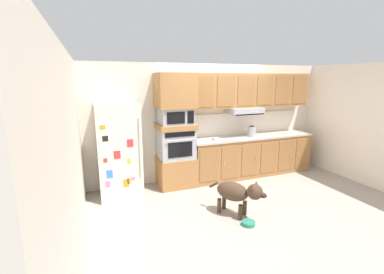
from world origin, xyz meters
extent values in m
plane|color=#9E9389|center=(0.00, 0.00, 0.00)|extent=(9.60, 9.60, 0.00)
cube|color=silver|center=(0.00, 1.11, 1.25)|extent=(6.20, 0.12, 2.50)
cube|color=silver|center=(-2.80, 0.00, 1.25)|extent=(0.12, 7.10, 2.50)
cube|color=white|center=(2.80, 0.00, 1.25)|extent=(0.12, 7.10, 2.50)
cube|color=silver|center=(-2.09, 0.68, 0.88)|extent=(0.76, 0.70, 1.76)
cylinder|color=silver|center=(-1.76, 0.31, 0.98)|extent=(0.02, 0.02, 1.10)
cube|color=pink|center=(-2.35, 0.33, 0.38)|extent=(0.08, 0.01, 0.11)
cube|color=#337FDB|center=(-2.30, 0.33, 0.56)|extent=(0.11, 0.01, 0.14)
cube|color=orange|center=(-2.03, 0.33, 0.36)|extent=(0.09, 0.01, 0.14)
cube|color=black|center=(-2.34, 0.33, 1.20)|extent=(0.09, 0.01, 0.09)
cube|color=red|center=(-2.36, 0.33, 0.82)|extent=(0.07, 0.01, 0.08)
cube|color=red|center=(-2.16, 0.33, 0.89)|extent=(0.11, 0.01, 0.14)
cube|color=gold|center=(-1.97, 0.33, 0.76)|extent=(0.05, 0.01, 0.10)
cube|color=orange|center=(-2.37, 0.33, 1.39)|extent=(0.09, 0.01, 0.06)
cube|color=red|center=(-1.93, 0.33, 1.08)|extent=(0.11, 0.01, 0.14)
cube|color=orange|center=(-1.98, 0.33, 0.39)|extent=(0.06, 0.01, 0.10)
cube|color=pink|center=(-1.90, 0.33, 0.43)|extent=(0.06, 0.01, 0.06)
cube|color=#A8703D|center=(-0.96, 0.75, 0.30)|extent=(0.74, 0.62, 0.60)
cube|color=#A8AAAF|center=(-0.96, 0.75, 0.90)|extent=(0.70, 0.58, 0.60)
cube|color=black|center=(-0.96, 0.45, 0.84)|extent=(0.49, 0.01, 0.30)
cube|color=black|center=(-0.96, 0.45, 1.14)|extent=(0.60, 0.01, 0.09)
cylinder|color=#A8AAAF|center=(-0.96, 0.43, 1.03)|extent=(0.56, 0.02, 0.02)
cube|color=#A8703D|center=(-0.96, 0.75, 1.25)|extent=(0.74, 0.62, 0.10)
cube|color=#A8AAAF|center=(-0.96, 0.75, 1.46)|extent=(0.64, 0.53, 0.32)
cube|color=black|center=(-1.03, 0.48, 1.46)|extent=(0.35, 0.01, 0.22)
cube|color=black|center=(-0.73, 0.48, 1.46)|extent=(0.13, 0.01, 0.24)
cube|color=#A8703D|center=(-0.96, 0.75, 1.96)|extent=(0.74, 0.62, 0.68)
cube|color=#A8703D|center=(0.87, 0.75, 0.44)|extent=(2.92, 0.60, 0.88)
cube|color=#9A6738|center=(-0.35, 0.44, 0.46)|extent=(0.41, 0.01, 0.70)
cylinder|color=#BCBCC1|center=(-0.20, 0.43, 0.46)|extent=(0.01, 0.01, 0.12)
cube|color=#9A6738|center=(0.14, 0.44, 0.46)|extent=(0.41, 0.01, 0.70)
cylinder|color=#BCBCC1|center=(-0.01, 0.43, 0.46)|extent=(0.01, 0.01, 0.12)
cube|color=#9A6738|center=(0.63, 0.44, 0.46)|extent=(0.41, 0.01, 0.70)
cylinder|color=#BCBCC1|center=(0.77, 0.43, 0.46)|extent=(0.01, 0.01, 0.12)
cube|color=#9A6738|center=(1.11, 0.44, 0.46)|extent=(0.41, 0.01, 0.70)
cylinder|color=#BCBCC1|center=(0.97, 0.43, 0.46)|extent=(0.01, 0.01, 0.12)
cube|color=#9A6738|center=(1.60, 0.44, 0.46)|extent=(0.41, 0.01, 0.70)
cylinder|color=#BCBCC1|center=(1.75, 0.43, 0.46)|extent=(0.01, 0.01, 0.12)
cube|color=#9A6738|center=(2.09, 0.44, 0.46)|extent=(0.41, 0.01, 0.70)
cylinder|color=#BCBCC1|center=(1.94, 0.43, 0.46)|extent=(0.01, 0.01, 0.12)
cube|color=#BCB2A3|center=(0.87, 0.75, 0.90)|extent=(2.96, 0.64, 0.04)
cube|color=white|center=(0.87, 1.04, 1.17)|extent=(2.96, 0.02, 0.50)
cube|color=#A8703D|center=(0.87, 0.88, 1.93)|extent=(2.92, 0.34, 0.74)
cube|color=#A8AAAF|center=(0.66, 0.81, 1.49)|extent=(0.76, 0.48, 0.14)
cube|color=black|center=(0.66, 0.59, 1.43)|extent=(0.72, 0.04, 0.02)
cube|color=#9A6738|center=(-0.35, 0.70, 1.93)|extent=(0.41, 0.01, 0.63)
cube|color=#9A6738|center=(0.14, 0.70, 1.93)|extent=(0.41, 0.01, 0.63)
cube|color=#9A6738|center=(0.63, 0.70, 1.93)|extent=(0.41, 0.01, 0.63)
cube|color=#9A6738|center=(1.11, 0.70, 1.93)|extent=(0.41, 0.01, 0.63)
cube|color=#9A6738|center=(1.60, 0.70, 1.93)|extent=(0.41, 0.01, 0.63)
cube|color=#9A6738|center=(2.09, 0.70, 1.93)|extent=(0.41, 0.01, 0.63)
cylinder|color=blue|center=(-0.16, 0.67, 0.93)|extent=(0.05, 0.10, 0.03)
cylinder|color=silver|center=(-0.05, 0.64, 0.93)|extent=(0.03, 0.12, 0.01)
cylinder|color=#A8AAAF|center=(0.81, 0.70, 1.03)|extent=(0.17, 0.17, 0.22)
cylinder|color=black|center=(0.81, 0.70, 1.15)|extent=(0.10, 0.10, 0.02)
ellipsoid|color=#473323|center=(-0.48, -0.75, 0.40)|extent=(0.56, 0.62, 0.31)
sphere|color=#473323|center=(-0.27, -1.06, 0.48)|extent=(0.24, 0.24, 0.24)
ellipsoid|color=#312318|center=(-0.20, -1.16, 0.46)|extent=(0.15, 0.17, 0.09)
cone|color=#473323|center=(-0.20, -1.00, 0.59)|extent=(0.07, 0.07, 0.08)
cone|color=#473323|center=(-0.34, -1.10, 0.59)|extent=(0.07, 0.07, 0.08)
cylinder|color=#473323|center=(-0.67, -0.46, 0.43)|extent=(0.13, 0.17, 0.14)
cylinder|color=#473323|center=(-0.30, -0.86, 0.12)|extent=(0.07, 0.07, 0.24)
cylinder|color=#473323|center=(-0.44, -0.95, 0.12)|extent=(0.07, 0.07, 0.24)
cylinder|color=#473323|center=(-0.51, -0.54, 0.12)|extent=(0.07, 0.07, 0.24)
cylinder|color=#473323|center=(-0.65, -0.64, 0.12)|extent=(0.07, 0.07, 0.24)
cylinder|color=#267F66|center=(-0.42, -1.16, 0.03)|extent=(0.20, 0.20, 0.06)
cylinder|color=brown|center=(-0.42, -1.16, 0.04)|extent=(0.15, 0.15, 0.03)
camera|label=1|loc=(-2.55, -4.29, 2.18)|focal=25.01mm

